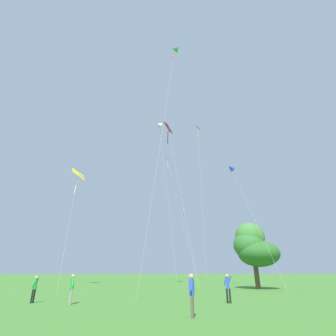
# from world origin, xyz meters

# --- Properties ---
(kite_yellow_diamond) EXTENTS (3.95, 13.03, 16.80)m
(kite_yellow_diamond) POSITION_xyz_m (-7.77, 35.18, 15.07)
(kite_yellow_diamond) COLOR yellow
(kite_yellow_diamond) RESTS_ON ground_plane
(kite_purple_streamer) EXTENTS (3.68, 12.73, 23.34)m
(kite_purple_streamer) POSITION_xyz_m (6.89, 42.48, 21.08)
(kite_purple_streamer) COLOR purple
(kite_purple_streamer) RESTS_ON ground_plane
(kite_white_distant) EXTENTS (3.26, 6.26, 29.14)m
(kite_white_distant) POSITION_xyz_m (4.92, 40.35, 28.46)
(kite_white_distant) COLOR white
(kite_white_distant) RESTS_ON ground_plane
(kite_blue_delta) EXTENTS (1.44, 12.01, 16.75)m
(kite_blue_delta) POSITION_xyz_m (15.28, 31.37, 16.09)
(kite_blue_delta) COLOR blue
(kite_blue_delta) RESTS_ON ground_plane
(kite_green_small) EXTENTS (3.97, 6.69, 28.91)m
(kite_green_small) POSITION_xyz_m (5.93, 21.76, 28.30)
(kite_green_small) COLOR green
(kite_green_small) RESTS_ON ground_plane
(kite_red_high) EXTENTS (3.11, 11.38, 25.27)m
(kite_red_high) POSITION_xyz_m (6.19, 34.08, 23.28)
(kite_red_high) COLOR red
(kite_red_high) RESTS_ON ground_plane
(kite_black_large) EXTENTS (2.13, 7.84, 28.13)m
(kite_black_large) POSITION_xyz_m (12.25, 38.60, 25.26)
(kite_black_large) COLOR black
(kite_black_large) RESTS_ON ground_plane
(person_with_spool) EXTENTS (0.28, 0.47, 1.52)m
(person_with_spool) POSITION_xyz_m (-3.77, 15.36, 0.91)
(person_with_spool) COLOR black
(person_with_spool) RESTS_ON ground_plane
(person_in_red_shirt) EXTENTS (0.30, 0.50, 1.62)m
(person_in_red_shirt) POSITION_xyz_m (-1.31, 14.47, 0.97)
(person_in_red_shirt) COLOR gray
(person_in_red_shirt) RESTS_ON ground_plane
(person_near_tree) EXTENTS (0.52, 0.24, 1.62)m
(person_near_tree) POSITION_xyz_m (8.10, 14.26, 0.97)
(person_near_tree) COLOR black
(person_near_tree) RESTS_ON ground_plane
(person_in_blue_jacket) EXTENTS (0.25, 0.54, 1.68)m
(person_in_blue_jacket) POSITION_xyz_m (4.98, 9.28, 1.01)
(person_in_blue_jacket) COLOR #665B4C
(person_in_blue_jacket) RESTS_ON ground_plane
(tree_right_cluster) EXTENTS (4.89, 4.54, 7.11)m
(tree_right_cluster) POSITION_xyz_m (15.27, 26.65, 4.38)
(tree_right_cluster) COLOR brown
(tree_right_cluster) RESTS_ON ground_plane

